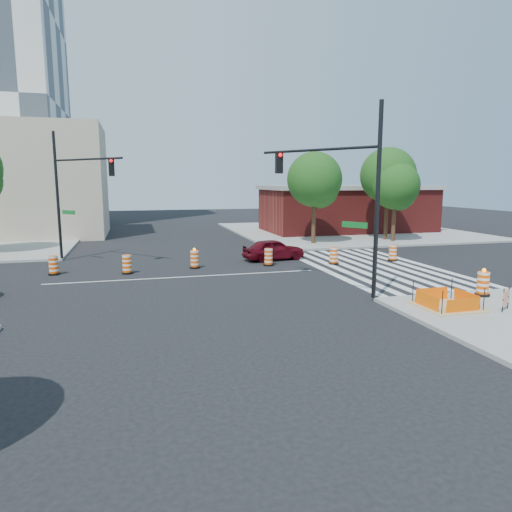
% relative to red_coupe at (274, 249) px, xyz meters
% --- Properties ---
extents(ground, '(120.00, 120.00, 0.00)m').
position_rel_red_coupe_xyz_m(ground, '(-6.01, -3.91, -0.68)').
color(ground, black).
rests_on(ground, ground).
extents(sidewalk_ne, '(22.00, 22.00, 0.15)m').
position_rel_red_coupe_xyz_m(sidewalk_ne, '(11.99, 14.09, -0.60)').
color(sidewalk_ne, gray).
rests_on(sidewalk_ne, ground).
extents(crosswalk_east, '(6.75, 13.50, 0.01)m').
position_rel_red_coupe_xyz_m(crosswalk_east, '(4.94, -3.91, -0.67)').
color(crosswalk_east, silver).
rests_on(crosswalk_east, ground).
extents(lane_centerline, '(14.00, 0.12, 0.01)m').
position_rel_red_coupe_xyz_m(lane_centerline, '(-6.01, -3.91, -0.67)').
color(lane_centerline, silver).
rests_on(lane_centerline, ground).
extents(excavation_pit, '(2.20, 2.20, 0.90)m').
position_rel_red_coupe_xyz_m(excavation_pit, '(2.99, -12.91, -0.45)').
color(excavation_pit, tan).
rests_on(excavation_pit, ground).
extents(brick_storefront, '(16.50, 8.50, 4.60)m').
position_rel_red_coupe_xyz_m(brick_storefront, '(11.99, 14.09, 1.64)').
color(brick_storefront, maroon).
rests_on(brick_storefront, ground).
extents(beige_midrise, '(14.00, 10.00, 10.00)m').
position_rel_red_coupe_xyz_m(beige_midrise, '(-18.01, 18.09, 4.32)').
color(beige_midrise, '#B7A68C').
rests_on(beige_midrise, ground).
extents(red_coupe, '(4.18, 2.24, 1.35)m').
position_rel_red_coupe_xyz_m(red_coupe, '(0.00, 0.00, 0.00)').
color(red_coupe, '#560711').
rests_on(red_coupe, ground).
extents(signal_pole_se, '(3.46, 5.06, 7.94)m').
position_rel_red_coupe_xyz_m(signal_pole_se, '(0.07, -9.49, 4.19)').
color(signal_pole_se, black).
rests_on(signal_pole_se, ground).
extents(signal_pole_nw, '(4.17, 4.40, 7.83)m').
position_rel_red_coupe_xyz_m(signal_pole_nw, '(-11.92, 2.07, 4.13)').
color(signal_pole_nw, black).
rests_on(signal_pole_nw, ground).
extents(pit_drum, '(0.60, 0.60, 1.19)m').
position_rel_red_coupe_xyz_m(pit_drum, '(5.58, -11.81, -0.03)').
color(pit_drum, black).
rests_on(pit_drum, ground).
extents(barricade, '(0.67, 0.42, 0.89)m').
position_rel_red_coupe_xyz_m(barricade, '(4.77, -13.91, -0.03)').
color(barricade, '#F75105').
rests_on(barricade, ground).
extents(tree_north_c, '(4.27, 4.27, 7.26)m').
position_rel_red_coupe_xyz_m(tree_north_c, '(5.19, 6.02, 4.20)').
color(tree_north_c, '#382314').
rests_on(tree_north_c, ground).
extents(tree_north_d, '(4.57, 4.57, 7.77)m').
position_rel_red_coupe_xyz_m(tree_north_d, '(11.99, 6.69, 4.54)').
color(tree_north_d, '#382314').
rests_on(tree_north_d, ground).
extents(tree_north_e, '(3.88, 3.88, 6.60)m').
position_rel_red_coupe_xyz_m(tree_north_e, '(12.00, 5.54, 3.76)').
color(tree_north_e, '#382314').
rests_on(tree_north_e, ground).
extents(median_drum_1, '(0.60, 0.60, 1.02)m').
position_rel_red_coupe_xyz_m(median_drum_1, '(-12.79, -1.49, -0.20)').
color(median_drum_1, black).
rests_on(median_drum_1, ground).
extents(median_drum_2, '(0.60, 0.60, 1.02)m').
position_rel_red_coupe_xyz_m(median_drum_2, '(-8.99, -2.23, -0.20)').
color(median_drum_2, black).
rests_on(median_drum_2, ground).
extents(median_drum_3, '(0.60, 0.60, 1.18)m').
position_rel_red_coupe_xyz_m(median_drum_3, '(-5.25, -1.58, -0.19)').
color(median_drum_3, black).
rests_on(median_drum_3, ground).
extents(median_drum_4, '(0.60, 0.60, 1.02)m').
position_rel_red_coupe_xyz_m(median_drum_4, '(-0.90, -1.87, -0.20)').
color(median_drum_4, black).
rests_on(median_drum_4, ground).
extents(median_drum_5, '(0.60, 0.60, 1.02)m').
position_rel_red_coupe_xyz_m(median_drum_5, '(3.03, -2.48, -0.20)').
color(median_drum_5, black).
rests_on(median_drum_5, ground).
extents(median_drum_6, '(0.60, 0.60, 1.02)m').
position_rel_red_coupe_xyz_m(median_drum_6, '(7.11, -2.37, -0.20)').
color(median_drum_6, black).
rests_on(median_drum_6, ground).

